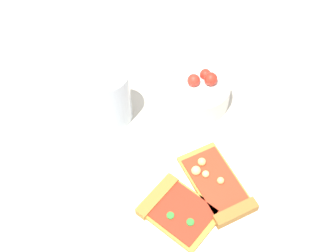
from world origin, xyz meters
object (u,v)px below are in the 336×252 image
object	(u,v)px
pizza_slice_far	(175,208)
salad_bowl	(198,90)
pizza_slice_near	(218,187)
soda_glass	(111,97)
plate	(196,195)

from	to	relation	value
pizza_slice_far	salad_bowl	distance (m)	0.25
pizza_slice_near	pizza_slice_far	bearing A→B (deg)	98.37
pizza_slice_near	soda_glass	distance (m)	0.26
pizza_slice_near	pizza_slice_far	distance (m)	0.08
plate	salad_bowl	world-z (taller)	salad_bowl
pizza_slice_far	soda_glass	distance (m)	0.24
soda_glass	pizza_slice_far	bearing A→B (deg)	-169.50
salad_bowl	plate	bearing A→B (deg)	158.54
soda_glass	plate	bearing A→B (deg)	-157.81
pizza_slice_near	salad_bowl	size ratio (longest dim) A/B	1.24
pizza_slice_far	pizza_slice_near	bearing A→B (deg)	-81.63
plate	pizza_slice_near	size ratio (longest dim) A/B	1.48
salad_bowl	soda_glass	bearing A→B (deg)	83.63
pizza_slice_near	soda_glass	world-z (taller)	soda_glass
plate	pizza_slice_near	xyz separation A→B (m)	(-0.00, -0.04, 0.01)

